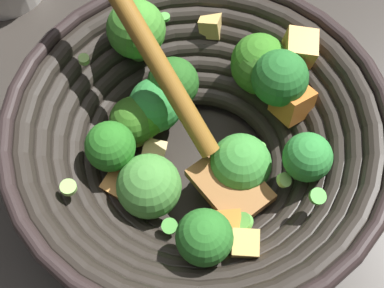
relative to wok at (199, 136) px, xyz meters
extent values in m
plane|color=#332D28|center=(0.00, 0.00, -0.07)|extent=(4.00, 4.00, 0.00)
cylinder|color=black|center=(0.00, 0.00, -0.06)|extent=(0.14, 0.14, 0.01)
torus|color=black|center=(0.00, 0.00, -0.05)|extent=(0.18, 0.18, 0.02)
torus|color=black|center=(0.00, 0.00, -0.03)|extent=(0.21, 0.21, 0.02)
torus|color=black|center=(0.00, 0.00, -0.02)|extent=(0.23, 0.23, 0.02)
torus|color=black|center=(0.00, 0.00, -0.01)|extent=(0.26, 0.26, 0.02)
torus|color=black|center=(0.00, 0.00, 0.00)|extent=(0.28, 0.28, 0.02)
torus|color=black|center=(0.00, 0.00, 0.01)|extent=(0.30, 0.30, 0.02)
torus|color=black|center=(0.00, 0.00, 0.02)|extent=(0.33, 0.33, 0.02)
torus|color=#2A2020|center=(0.00, 0.00, 0.03)|extent=(0.35, 0.35, 0.01)
cylinder|color=#74C050|center=(0.06, 0.01, -0.04)|extent=(0.03, 0.03, 0.02)
sphere|color=#488E3B|center=(0.06, 0.01, -0.01)|extent=(0.06, 0.06, 0.06)
cylinder|color=#89C151|center=(0.02, -0.05, -0.04)|extent=(0.02, 0.02, 0.02)
sphere|color=#317518|center=(0.02, -0.05, -0.01)|extent=(0.04, 0.04, 0.04)
cylinder|color=#608D40|center=(-0.03, -0.11, 0.01)|extent=(0.03, 0.03, 0.02)
sphere|color=#469531|center=(-0.03, -0.11, 0.04)|extent=(0.06, 0.06, 0.06)
cylinder|color=#78BF4E|center=(0.07, 0.08, -0.01)|extent=(0.03, 0.03, 0.02)
sphere|color=#2A7227|center=(0.07, 0.08, 0.02)|extent=(0.05, 0.05, 0.05)
cylinder|color=#6C9C4E|center=(0.07, -0.04, -0.02)|extent=(0.02, 0.02, 0.02)
sphere|color=#287321|center=(0.07, -0.04, 0.01)|extent=(0.05, 0.05, 0.05)
cylinder|color=#72BB4B|center=(0.03, -0.06, -0.04)|extent=(0.02, 0.03, 0.02)
sphere|color=#35691E|center=(0.03, -0.06, -0.01)|extent=(0.05, 0.05, 0.05)
cylinder|color=#6A9A4B|center=(-0.05, 0.09, -0.01)|extent=(0.02, 0.02, 0.02)
sphere|color=#328E3B|center=(-0.05, 0.09, 0.01)|extent=(0.04, 0.04, 0.04)
cylinder|color=#65A44C|center=(-0.02, -0.06, -0.03)|extent=(0.02, 0.03, 0.03)
sphere|color=#27601F|center=(-0.02, -0.06, 0.01)|extent=(0.05, 0.05, 0.05)
cylinder|color=#81AB4B|center=(-0.10, -0.01, -0.02)|extent=(0.02, 0.02, 0.02)
sphere|color=#387F22|center=(-0.10, -0.01, 0.01)|extent=(0.05, 0.05, 0.05)
cylinder|color=#5F8F40|center=(0.01, -0.06, -0.03)|extent=(0.03, 0.03, 0.02)
sphere|color=#318D3D|center=(0.01, -0.06, -0.01)|extent=(0.05, 0.05, 0.05)
cylinder|color=#76BA53|center=(-0.01, 0.04, -0.05)|extent=(0.03, 0.03, 0.01)
sphere|color=green|center=(-0.01, 0.04, -0.02)|extent=(0.06, 0.06, 0.06)
cylinder|color=#8BC24C|center=(-0.09, -0.01, -0.02)|extent=(0.02, 0.03, 0.02)
sphere|color=#346B21|center=(-0.09, -0.01, 0.01)|extent=(0.06, 0.06, 0.06)
cylinder|color=#76A94A|center=(-0.02, 0.04, -0.04)|extent=(0.02, 0.02, 0.01)
sphere|color=#29601E|center=(-0.02, 0.04, -0.02)|extent=(0.04, 0.04, 0.04)
cylinder|color=#62A437|center=(-0.09, 0.02, -0.01)|extent=(0.02, 0.02, 0.01)
sphere|color=#276F2C|center=(-0.09, 0.02, 0.02)|extent=(0.05, 0.05, 0.05)
cube|color=#DFB55F|center=(0.05, 0.10, 0.00)|extent=(0.03, 0.03, 0.03)
cube|color=#E0B464|center=(-0.10, -0.08, 0.01)|extent=(0.03, 0.03, 0.03)
cube|color=#C57B2B|center=(0.04, 0.07, -0.02)|extent=(0.04, 0.04, 0.03)
cube|color=#DD8F3D|center=(-0.12, 0.01, 0.02)|extent=(0.04, 0.04, 0.04)
cube|color=tan|center=(0.03, -0.03, -0.03)|extent=(0.03, 0.03, 0.02)
cube|color=#D88D40|center=(0.08, -0.02, -0.03)|extent=(0.03, 0.03, 0.03)
cube|color=#CA6928|center=(-0.09, 0.04, 0.00)|extent=(0.04, 0.04, 0.04)
cylinder|color=#56B247|center=(-0.02, 0.12, 0.02)|extent=(0.01, 0.02, 0.01)
cylinder|color=#6BC651|center=(0.03, 0.08, 0.00)|extent=(0.02, 0.02, 0.01)
cylinder|color=#99D166|center=(0.12, -0.03, 0.02)|extent=(0.02, 0.02, 0.01)
cylinder|color=#99D166|center=(0.03, -0.12, 0.03)|extent=(0.01, 0.01, 0.01)
cylinder|color=#56B247|center=(-0.06, -0.11, 0.02)|extent=(0.02, 0.02, 0.00)
cylinder|color=#99D166|center=(0.00, 0.07, -0.03)|extent=(0.01, 0.01, 0.01)
cylinder|color=#6BC651|center=(-0.04, 0.04, -0.02)|extent=(0.02, 0.02, 0.01)
cylinder|color=#56B247|center=(0.07, 0.04, -0.01)|extent=(0.02, 0.02, 0.01)
cylinder|color=#99D166|center=(-0.02, 0.08, 0.00)|extent=(0.02, 0.02, 0.01)
cube|color=brown|center=(0.01, 0.05, -0.02)|extent=(0.06, 0.08, 0.01)
cylinder|color=#976525|center=(-0.01, -0.08, 0.07)|extent=(0.04, 0.21, 0.15)
camera|label=1|loc=(0.18, 0.17, 0.43)|focal=51.39mm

